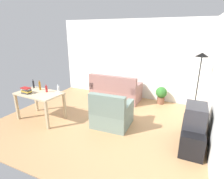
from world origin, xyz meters
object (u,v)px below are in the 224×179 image
object	(u,v)px
desk	(39,97)
armchair	(111,114)
couch	(115,91)
bottle_red	(46,89)
bottle_clear	(58,89)
torchiere_lamp	(200,69)
bottle_dark	(33,84)
potted_plant	(161,94)
tv_stand	(192,135)
book_stack	(26,90)
bottle_amber	(40,86)
tv	(196,115)

from	to	relation	value
desk	armchair	world-z (taller)	armchair
couch	desk	xyz separation A→B (m)	(-1.26, -2.16, 0.34)
bottle_red	bottle_clear	bearing A→B (deg)	13.35
armchair	bottle_red	world-z (taller)	bottle_red
torchiere_lamp	bottle_dark	xyz separation A→B (m)	(-4.22, -1.41, -0.55)
potted_plant	bottle_red	bearing A→B (deg)	-138.34
bottle_dark	bottle_clear	distance (m)	0.92
tv_stand	book_stack	size ratio (longest dim) A/B	4.02
bottle_clear	couch	bearing A→B (deg)	68.00
couch	desk	size ratio (longest dim) A/B	1.34
tv_stand	potted_plant	distance (m)	2.32
bottle_amber	tv_stand	bearing A→B (deg)	2.66
potted_plant	bottle_clear	bearing A→B (deg)	-135.47
desk	tv_stand	bearing A→B (deg)	9.19
armchair	bottle_dark	xyz separation A→B (m)	(-2.34, -0.20, 0.55)
book_stack	torchiere_lamp	bearing A→B (deg)	24.33
couch	bottle_amber	world-z (taller)	bottle_amber
torchiere_lamp	desk	bearing A→B (deg)	-156.30
desk	bottle_clear	distance (m)	0.56
torchiere_lamp	bottle_red	xyz separation A→B (m)	(-3.64, -1.53, -0.57)
torchiere_lamp	bottle_dark	size ratio (longest dim) A/B	7.34
tv	bottle_red	world-z (taller)	bottle_red
armchair	bottle_dark	size ratio (longest dim) A/B	3.79
bottle_dark	bottle_amber	distance (m)	0.30
tv_stand	bottle_red	bearing A→B (deg)	93.91
potted_plant	armchair	world-z (taller)	armchair
potted_plant	bottle_red	xyz separation A→B (m)	(-2.63, -2.34, 0.52)
torchiere_lamp	potted_plant	xyz separation A→B (m)	(-1.01, 0.81, -1.08)
bottle_amber	couch	bearing A→B (deg)	54.23
tv_stand	potted_plant	xyz separation A→B (m)	(-1.01, 2.09, 0.09)
desk	book_stack	size ratio (longest dim) A/B	4.53
bottle_clear	armchair	bearing A→B (deg)	9.72
tv	bottle_dark	size ratio (longest dim) A/B	2.43
book_stack	potted_plant	bearing A→B (deg)	41.02
couch	armchair	distance (m)	1.82
potted_plant	bottle_dark	xyz separation A→B (m)	(-3.22, -2.22, 0.54)
armchair	book_stack	xyz separation A→B (m)	(-2.15, -0.62, 0.52)
potted_plant	bottle_clear	distance (m)	3.27
armchair	bottle_red	xyz separation A→B (m)	(-1.75, -0.32, 0.53)
bottle_red	book_stack	world-z (taller)	bottle_red
bottle_dark	book_stack	distance (m)	0.45
couch	desk	distance (m)	2.52
tv_stand	desk	distance (m)	3.82
tv	torchiere_lamp	bearing A→B (deg)	0.16
tv_stand	bottle_clear	world-z (taller)	bottle_clear
armchair	bottle_amber	bearing A→B (deg)	4.59
couch	potted_plant	distance (m)	1.54
torchiere_lamp	bottle_dark	distance (m)	4.48
tv	armchair	bearing A→B (deg)	87.80
armchair	tv	bearing A→B (deg)	175.27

